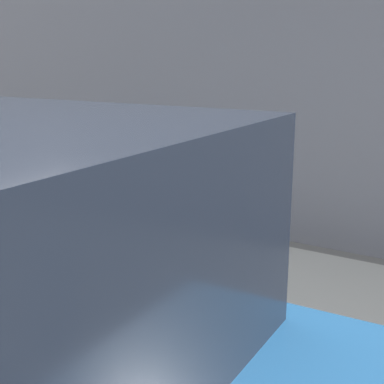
% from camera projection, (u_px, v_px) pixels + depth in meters
% --- Properties ---
extents(sidewalk, '(24.00, 2.80, 0.15)m').
position_uv_depth(sidewalk, '(282.00, 325.00, 3.95)').
color(sidewalk, '#ADAAA3').
rests_on(sidewalk, ground_plane).
extents(building_facade, '(24.00, 0.30, 4.61)m').
position_uv_depth(building_facade, '(378.00, 23.00, 5.12)').
color(building_facade, gray).
rests_on(building_facade, ground_plane).
extents(parking_meter, '(0.22, 0.12, 1.57)m').
position_uv_depth(parking_meter, '(192.00, 204.00, 2.93)').
color(parking_meter, gray).
rests_on(parking_meter, sidewalk).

